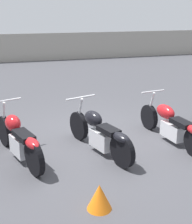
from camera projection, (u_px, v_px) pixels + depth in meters
ground_plane at (95, 139)px, 6.77m from camera, size 60.00×60.00×0.00m
fence_back at (38, 47)px, 16.52m from camera, size 40.00×0.04×1.45m
motorcycle_slot_1 at (19, 139)px, 5.72m from camera, size 0.93×2.02×0.99m
motorcycle_slot_2 at (100, 133)px, 6.01m from camera, size 0.90×2.04×0.98m
motorcycle_slot_3 at (172, 125)px, 6.49m from camera, size 0.61×2.16×0.95m
traffic_cone_near at (99, 197)px, 4.36m from camera, size 0.35×0.35×0.38m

